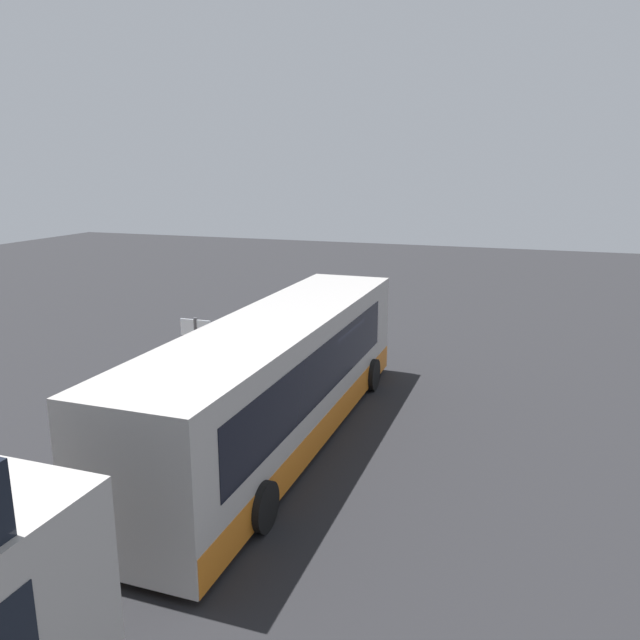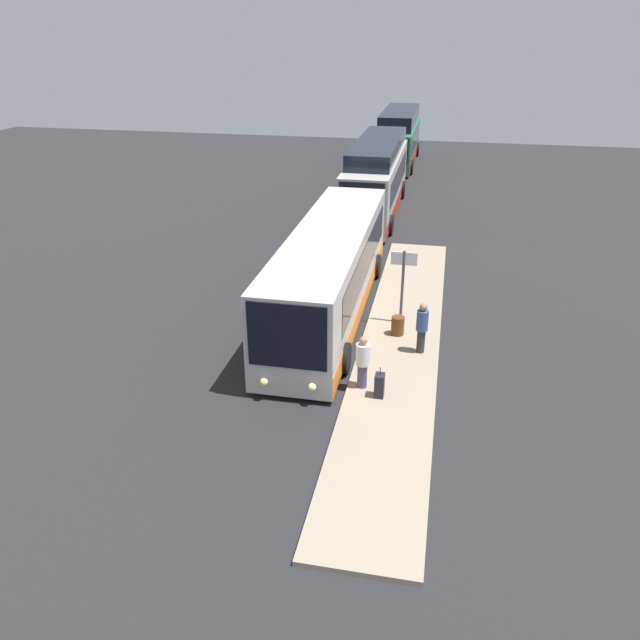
{
  "view_description": "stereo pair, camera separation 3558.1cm",
  "coord_description": "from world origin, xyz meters",
  "px_view_note": "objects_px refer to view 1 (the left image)",
  "views": [
    {
      "loc": [
        -15.39,
        -5.66,
        6.63
      ],
      "look_at": [
        2.78,
        0.68,
        1.95
      ],
      "focal_mm": 35.0,
      "sensor_mm": 36.0,
      "label": 1
    },
    {
      "loc": [
        18.73,
        3.94,
        9.76
      ],
      "look_at": [
        2.78,
        0.68,
        1.95
      ],
      "focal_mm": 35.0,
      "sensor_mm": 36.0,
      "label": 2
    }
  ],
  "objects_px": {
    "passenger_boarding": "(209,356)",
    "passenger_waiting": "(287,341)",
    "sign_post": "(197,351)",
    "bus_lead": "(279,380)",
    "trash_bin": "(217,389)",
    "suitcase": "(277,351)"
  },
  "relations": [
    {
      "from": "bus_lead",
      "to": "passenger_boarding",
      "type": "height_order",
      "value": "bus_lead"
    },
    {
      "from": "passenger_boarding",
      "to": "suitcase",
      "type": "distance_m",
      "value": 3.12
    },
    {
      "from": "passenger_boarding",
      "to": "passenger_waiting",
      "type": "xyz_separation_m",
      "value": [
        2.48,
        -1.54,
        -0.06
      ]
    },
    {
      "from": "passenger_waiting",
      "to": "suitcase",
      "type": "relative_size",
      "value": 1.72
    },
    {
      "from": "passenger_boarding",
      "to": "sign_post",
      "type": "relative_size",
      "value": 0.64
    },
    {
      "from": "passenger_boarding",
      "to": "trash_bin",
      "type": "bearing_deg",
      "value": 22.49
    },
    {
      "from": "passenger_boarding",
      "to": "trash_bin",
      "type": "relative_size",
      "value": 2.63
    },
    {
      "from": "passenger_boarding",
      "to": "bus_lead",
      "type": "bearing_deg",
      "value": 36.88
    },
    {
      "from": "passenger_boarding",
      "to": "trash_bin",
      "type": "height_order",
      "value": "passenger_boarding"
    },
    {
      "from": "passenger_waiting",
      "to": "sign_post",
      "type": "relative_size",
      "value": 0.61
    },
    {
      "from": "bus_lead",
      "to": "suitcase",
      "type": "distance_m",
      "value": 6.29
    },
    {
      "from": "bus_lead",
      "to": "suitcase",
      "type": "bearing_deg",
      "value": 23.73
    },
    {
      "from": "passenger_boarding",
      "to": "sign_post",
      "type": "distance_m",
      "value": 2.38
    },
    {
      "from": "suitcase",
      "to": "trash_bin",
      "type": "xyz_separation_m",
      "value": [
        -4.0,
        0.16,
        -0.03
      ]
    },
    {
      "from": "bus_lead",
      "to": "trash_bin",
      "type": "relative_size",
      "value": 19.46
    },
    {
      "from": "trash_bin",
      "to": "suitcase",
      "type": "bearing_deg",
      "value": -2.22
    },
    {
      "from": "passenger_boarding",
      "to": "sign_post",
      "type": "bearing_deg",
      "value": 6.74
    },
    {
      "from": "passenger_boarding",
      "to": "suitcase",
      "type": "height_order",
      "value": "passenger_boarding"
    },
    {
      "from": "passenger_waiting",
      "to": "sign_post",
      "type": "xyz_separation_m",
      "value": [
        -4.57,
        0.73,
        0.86
      ]
    },
    {
      "from": "sign_post",
      "to": "trash_bin",
      "type": "relative_size",
      "value": 4.08
    },
    {
      "from": "suitcase",
      "to": "bus_lead",
      "type": "bearing_deg",
      "value": -156.27
    },
    {
      "from": "bus_lead",
      "to": "trash_bin",
      "type": "distance_m",
      "value": 3.32
    }
  ]
}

